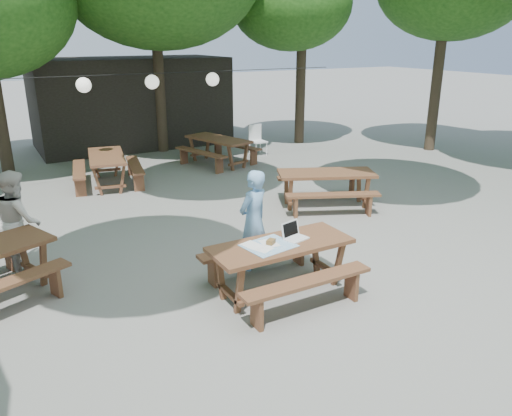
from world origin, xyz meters
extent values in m
plane|color=slate|center=(0.00, 0.00, 0.00)|extent=(80.00, 80.00, 0.00)
cube|color=black|center=(0.50, 10.50, 1.40)|extent=(6.00, 3.00, 2.80)
cube|color=brown|center=(-0.67, -0.63, 0.72)|extent=(2.00, 0.80, 0.06)
cube|color=brown|center=(-0.67, -1.28, 0.45)|extent=(1.90, 0.28, 0.05)
cube|color=brown|center=(-0.67, 0.02, 0.45)|extent=(1.90, 0.28, 0.05)
cube|color=brown|center=(-0.67, -0.63, 0.34)|extent=(1.70, 0.70, 0.69)
cube|color=brown|center=(2.18, 2.11, 0.72)|extent=(2.15, 1.56, 0.06)
cube|color=brown|center=(1.91, 1.52, 0.45)|extent=(1.84, 1.04, 0.05)
cube|color=brown|center=(2.45, 2.70, 0.45)|extent=(1.84, 1.04, 0.05)
cube|color=brown|center=(2.18, 2.11, 0.34)|extent=(1.84, 1.34, 0.69)
cube|color=brown|center=(-1.46, 5.98, 0.72)|extent=(1.15, 2.11, 0.06)
cube|color=brown|center=(-0.82, 5.86, 0.45)|extent=(0.62, 1.92, 0.05)
cube|color=brown|center=(-2.10, 6.10, 0.45)|extent=(0.62, 1.92, 0.05)
cube|color=brown|center=(-1.46, 5.98, 0.34)|extent=(1.00, 1.80, 0.69)
cube|color=brown|center=(1.78, 6.55, 0.72)|extent=(1.33, 2.14, 0.06)
cube|color=brown|center=(2.40, 6.74, 0.45)|extent=(0.81, 1.90, 0.05)
cube|color=brown|center=(1.15, 6.37, 0.45)|extent=(0.81, 1.90, 0.05)
cube|color=brown|center=(1.78, 6.55, 0.34)|extent=(1.15, 1.83, 0.69)
imported|color=#7CB0E3|center=(-0.62, 0.25, 0.79)|extent=(0.67, 0.56, 1.58)
imported|color=silver|center=(-3.75, 2.04, 0.78)|extent=(0.67, 0.82, 1.57)
cube|color=white|center=(3.36, 7.07, 0.40)|extent=(0.45, 0.45, 0.04)
cube|color=white|center=(3.36, 7.27, 0.66)|extent=(0.44, 0.05, 0.48)
cube|color=white|center=(3.36, 7.07, 0.19)|extent=(0.43, 0.43, 0.38)
cube|color=white|center=(-0.42, -0.63, 0.76)|extent=(0.38, 0.30, 0.02)
cube|color=white|center=(-0.44, -0.52, 0.88)|extent=(0.33, 0.14, 0.23)
cube|color=black|center=(-0.44, -0.52, 0.88)|extent=(0.28, 0.11, 0.19)
cube|color=#3B91CB|center=(-0.87, -0.63, 0.75)|extent=(0.73, 0.65, 0.01)
cube|color=white|center=(-1.01, -0.66, 0.76)|extent=(0.31, 0.36, 0.00)
cube|color=white|center=(-0.83, -0.58, 0.76)|extent=(0.24, 0.31, 0.00)
cube|color=white|center=(-1.07, -0.53, 0.76)|extent=(0.28, 0.34, 0.00)
cube|color=brown|center=(-0.82, -0.61, 0.80)|extent=(0.16, 0.15, 0.06)
cylinder|color=black|center=(0.50, 6.00, 2.60)|extent=(9.00, 0.02, 0.02)
sphere|color=white|center=(-1.80, 6.00, 2.40)|extent=(0.34, 0.34, 0.34)
sphere|color=white|center=(-0.20, 6.00, 2.40)|extent=(0.34, 0.34, 0.34)
sphere|color=white|center=(1.40, 6.00, 2.40)|extent=(0.34, 0.34, 0.34)
cylinder|color=#2D2319|center=(1.00, 9.00, 2.31)|extent=(0.32, 0.32, 4.61)
cylinder|color=#2D2319|center=(5.50, 8.00, 2.23)|extent=(0.32, 0.32, 4.46)
cylinder|color=#2D2319|center=(8.50, 5.00, 2.54)|extent=(0.32, 0.32, 5.07)
camera|label=1|loc=(-4.08, -5.98, 3.45)|focal=35.00mm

